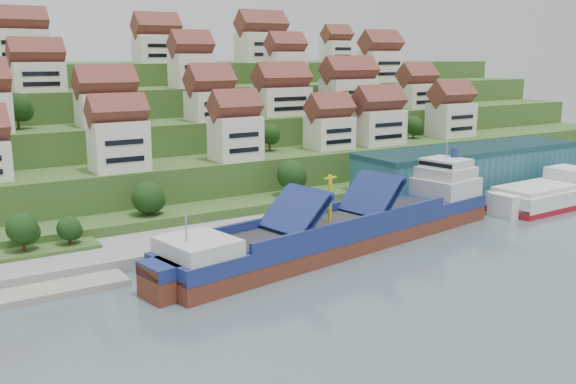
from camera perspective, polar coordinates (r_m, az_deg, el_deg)
ground at (r=111.83m, az=4.13°, el=-5.24°), size 300.00×300.00×0.00m
quay at (r=134.82m, az=7.21°, el=-1.81°), size 180.00×14.00×2.20m
hillside at (r=200.98m, az=-13.67°, el=5.27°), size 260.00×128.00×31.00m
hillside_village at (r=160.12m, az=-8.41°, el=8.76°), size 154.04×64.18×28.94m
hillside_trees at (r=147.38m, az=-8.23°, el=6.08°), size 143.29×61.61×30.88m
warehouse at (r=156.87m, az=15.88°, el=2.05°), size 60.00×15.00×10.00m
flagpole at (r=128.63m, az=8.04°, el=0.13°), size 1.28×0.16×8.00m
cargo_ship at (r=114.63m, az=5.73°, el=-3.23°), size 73.20×22.84×15.97m
second_ship at (r=155.02m, az=22.37°, el=-0.23°), size 30.81×12.63×8.79m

